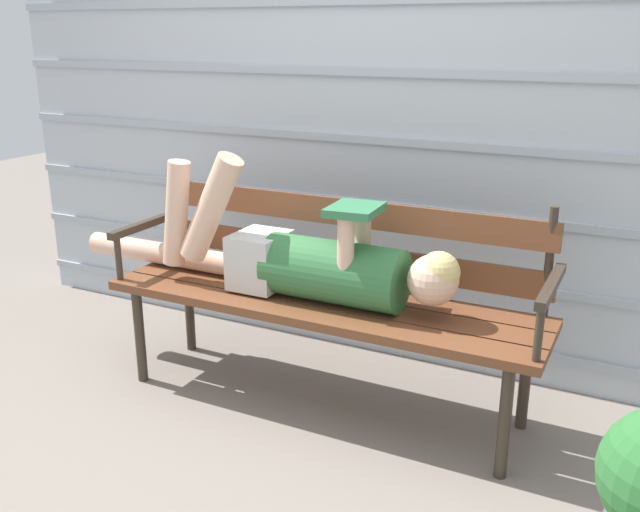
% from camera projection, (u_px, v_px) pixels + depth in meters
% --- Properties ---
extents(ground_plane, '(12.00, 12.00, 0.00)m').
position_uv_depth(ground_plane, '(313.00, 409.00, 2.88)').
color(ground_plane, gray).
extents(house_siding, '(4.12, 0.08, 2.34)m').
position_uv_depth(house_siding, '(380.00, 106.00, 3.08)').
color(house_siding, '#B2BCC6').
rests_on(house_siding, ground).
extents(park_bench, '(1.80, 0.48, 0.89)m').
position_uv_depth(park_bench, '(328.00, 284.00, 2.84)').
color(park_bench, brown).
rests_on(park_bench, ground).
extents(reclining_person, '(1.79, 0.27, 0.57)m').
position_uv_depth(reclining_person, '(299.00, 259.00, 2.78)').
color(reclining_person, '#33703D').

